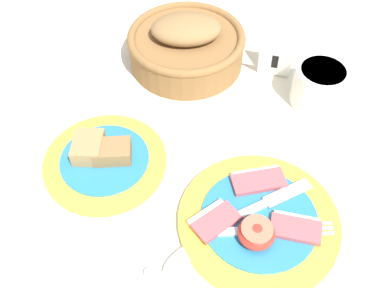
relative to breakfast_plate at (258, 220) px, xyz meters
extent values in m
plane|color=beige|center=(-0.07, 0.02, -0.01)|extent=(3.00, 3.00, 0.00)
cylinder|color=yellow|center=(0.00, 0.00, 0.00)|extent=(0.24, 0.24, 0.01)
cylinder|color=teal|center=(0.00, 0.00, 0.00)|extent=(0.17, 0.17, 0.00)
cube|color=#BC5156|center=(-0.01, 0.06, 0.01)|extent=(0.09, 0.07, 0.01)
cube|color=beige|center=(-0.02, 0.08, 0.01)|extent=(0.07, 0.04, 0.01)
cube|color=#BC5156|center=(-0.06, -0.02, 0.01)|extent=(0.07, 0.08, 0.01)
cube|color=beige|center=(-0.07, -0.01, 0.01)|extent=(0.05, 0.06, 0.01)
cube|color=#BC5156|center=(0.05, -0.01, 0.01)|extent=(0.07, 0.04, 0.01)
cube|color=beige|center=(0.05, 0.01, 0.01)|extent=(0.07, 0.02, 0.01)
ellipsoid|color=red|center=(0.00, -0.03, 0.02)|extent=(0.05, 0.05, 0.03)
cylinder|color=#DB664C|center=(0.00, -0.03, 0.03)|extent=(0.04, 0.04, 0.00)
cube|color=silver|center=(-0.02, -0.03, 0.01)|extent=(0.11, 0.04, 0.00)
cube|color=silver|center=(0.05, -0.01, 0.01)|extent=(0.03, 0.02, 0.00)
cube|color=silver|center=(0.09, 0.00, 0.01)|extent=(0.04, 0.02, 0.00)
cube|color=silver|center=(0.08, 0.00, 0.01)|extent=(0.04, 0.02, 0.00)
cube|color=silver|center=(0.08, 0.01, 0.01)|extent=(0.04, 0.02, 0.00)
cube|color=silver|center=(-0.03, -0.01, 0.01)|extent=(0.09, 0.08, 0.00)
cube|color=#9EA0A5|center=(0.03, 0.05, 0.01)|extent=(0.07, 0.07, 0.00)
cylinder|color=yellow|center=(-0.26, 0.05, 0.00)|extent=(0.20, 0.20, 0.01)
cylinder|color=teal|center=(-0.26, 0.05, 0.00)|extent=(0.14, 0.14, 0.00)
cube|color=#9E7A4C|center=(-0.28, 0.05, 0.02)|extent=(0.06, 0.07, 0.03)
cube|color=olive|center=(-0.24, 0.05, 0.02)|extent=(0.07, 0.06, 0.03)
cylinder|color=white|center=(0.06, 0.28, 0.03)|extent=(0.09, 0.09, 0.07)
cylinder|color=white|center=(0.06, 0.28, 0.06)|extent=(0.08, 0.08, 0.01)
cylinder|color=brown|center=(-0.20, 0.32, 0.02)|extent=(0.22, 0.22, 0.06)
torus|color=brown|center=(-0.20, 0.32, 0.05)|extent=(0.22, 0.22, 0.02)
ellipsoid|color=olive|center=(-0.20, 0.32, 0.07)|extent=(0.15, 0.13, 0.04)
cube|color=white|center=(-0.03, 0.32, 0.03)|extent=(0.06, 0.02, 0.07)
cube|color=white|center=(-0.03, 0.34, 0.03)|extent=(0.06, 0.02, 0.07)
cube|color=black|center=(-0.03, 0.32, 0.03)|extent=(0.01, 0.01, 0.04)
ellipsoid|color=silver|center=(-0.09, -0.08, 0.00)|extent=(0.06, 0.07, 0.01)
cube|color=silver|center=(-0.20, -0.09, -0.01)|extent=(0.10, 0.05, 0.01)
ellipsoid|color=silver|center=(-0.10, -0.12, 0.00)|extent=(0.07, 0.05, 0.01)
camera|label=1|loc=(-0.01, -0.34, 0.57)|focal=42.00mm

